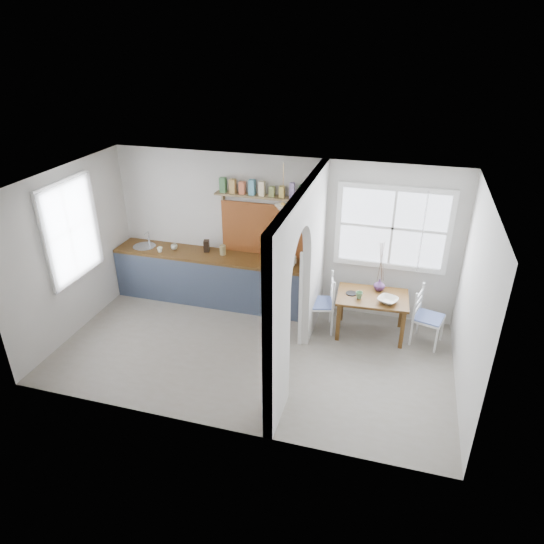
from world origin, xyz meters
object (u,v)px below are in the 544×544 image
(chair_right, at_px, (429,317))
(kettle, at_px, (290,259))
(chair_left, at_px, (319,303))
(dining_table, at_px, (371,315))
(vase, at_px, (379,285))

(chair_right, height_order, kettle, kettle)
(chair_left, xyz_separation_m, kettle, (-0.57, 0.37, 0.53))
(chair_left, bearing_deg, dining_table, 82.94)
(chair_left, relative_size, vase, 5.23)
(dining_table, relative_size, vase, 5.91)
(dining_table, relative_size, chair_right, 1.19)
(chair_right, bearing_deg, dining_table, 102.98)
(chair_left, height_order, kettle, kettle)
(dining_table, bearing_deg, chair_right, -5.28)
(vase, bearing_deg, chair_right, -18.10)
(chair_right, relative_size, vase, 4.97)
(dining_table, distance_m, vase, 0.49)
(chair_right, distance_m, kettle, 2.33)
(dining_table, bearing_deg, vase, 68.95)
(vase, bearing_deg, chair_left, -160.33)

